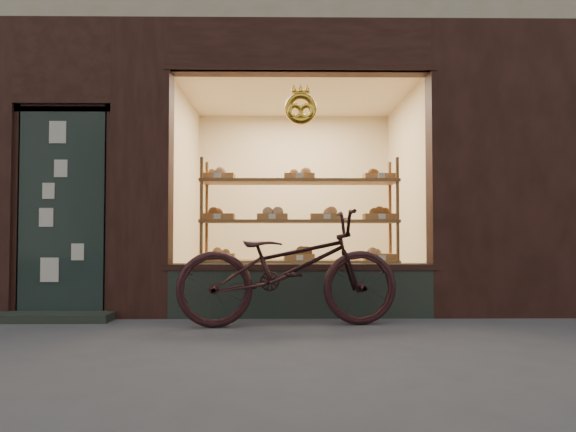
{
  "coord_description": "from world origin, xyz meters",
  "views": [
    {
      "loc": [
        0.26,
        -3.22,
        0.86
      ],
      "look_at": [
        0.32,
        2.0,
        1.04
      ],
      "focal_mm": 32.0,
      "sensor_mm": 36.0,
      "label": 1
    }
  ],
  "objects": [
    {
      "name": "ground",
      "position": [
        0.0,
        0.0,
        0.0
      ],
      "size": [
        90.0,
        90.0,
        0.0
      ],
      "primitive_type": "plane",
      "color": "#3E3E44"
    },
    {
      "name": "display_shelf",
      "position": [
        0.45,
        2.55,
        0.85
      ],
      "size": [
        2.2,
        0.45,
        1.7
      ],
      "color": "brown",
      "rests_on": "ground"
    },
    {
      "name": "bicycle",
      "position": [
        0.32,
        1.6,
        0.54
      ],
      "size": [
        2.13,
        0.94,
        1.09
      ],
      "primitive_type": "imported",
      "rotation": [
        0.0,
        0.0,
        1.68
      ],
      "color": "black",
      "rests_on": "ground"
    }
  ]
}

